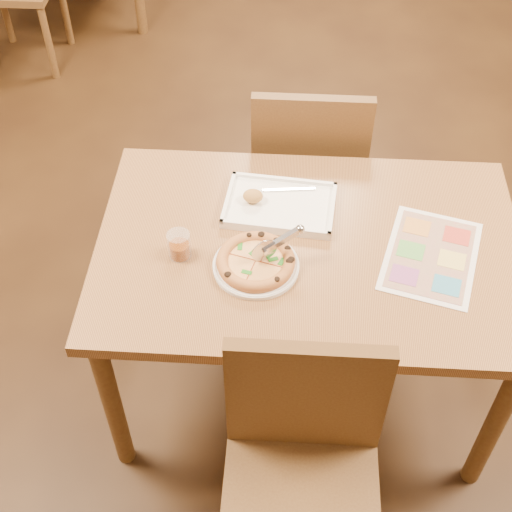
# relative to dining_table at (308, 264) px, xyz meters

# --- Properties ---
(room) EXTENTS (7.00, 7.00, 7.00)m
(room) POSITION_rel_dining_table_xyz_m (0.00, 0.00, 0.72)
(room) COLOR #33200E
(room) RESTS_ON ground
(dining_table) EXTENTS (1.30, 0.85, 0.72)m
(dining_table) POSITION_rel_dining_table_xyz_m (0.00, 0.00, 0.00)
(dining_table) COLOR olive
(dining_table) RESTS_ON ground
(chair_near) EXTENTS (0.42, 0.42, 0.47)m
(chair_near) POSITION_rel_dining_table_xyz_m (0.00, -0.60, -0.07)
(chair_near) COLOR brown
(chair_near) RESTS_ON ground
(chair_far) EXTENTS (0.42, 0.42, 0.47)m
(chair_far) POSITION_rel_dining_table_xyz_m (-0.00, 0.60, -0.07)
(chair_far) COLOR brown
(chair_far) RESTS_ON ground
(plate) EXTENTS (0.29, 0.29, 0.01)m
(plate) POSITION_rel_dining_table_xyz_m (-0.16, -0.10, 0.09)
(plate) COLOR white
(plate) RESTS_ON dining_table
(pizza) EXTENTS (0.23, 0.23, 0.04)m
(pizza) POSITION_rel_dining_table_xyz_m (-0.16, -0.10, 0.11)
(pizza) COLOR #C97E44
(pizza) RESTS_ON plate
(pizza_cutter) EXTENTS (0.14, 0.08, 0.09)m
(pizza_cutter) POSITION_rel_dining_table_xyz_m (-0.10, -0.08, 0.17)
(pizza_cutter) COLOR silver
(pizza_cutter) RESTS_ON pizza
(appetizer_tray) EXTENTS (0.37, 0.27, 0.06)m
(appetizer_tray) POSITION_rel_dining_table_xyz_m (-0.10, 0.16, 0.10)
(appetizer_tray) COLOR white
(appetizer_tray) RESTS_ON dining_table
(glass_tumbler) EXTENTS (0.07, 0.07, 0.09)m
(glass_tumbler) POSITION_rel_dining_table_xyz_m (-0.39, -0.07, 0.12)
(glass_tumbler) COLOR #773309
(glass_tumbler) RESTS_ON dining_table
(menu) EXTENTS (0.35, 0.43, 0.00)m
(menu) POSITION_rel_dining_table_xyz_m (0.37, -0.02, 0.09)
(menu) COLOR white
(menu) RESTS_ON dining_table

